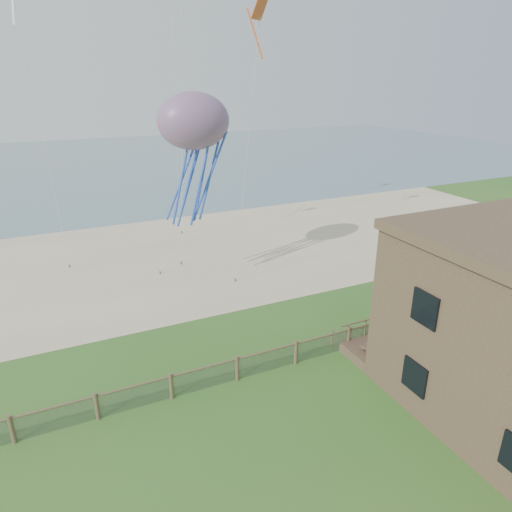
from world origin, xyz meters
name	(u,v)px	position (x,y,z in m)	size (l,w,h in m)	color
ground	(305,479)	(0.00, 0.00, 0.00)	(160.00, 160.00, 0.00)	#2E6322
sand_beach	(155,260)	(0.00, 22.00, 0.00)	(72.00, 20.00, 0.02)	tan
ocean	(89,165)	(0.00, 66.00, 0.00)	(160.00, 68.00, 0.02)	slate
chainlink_fence	(237,369)	(0.00, 6.00, 0.55)	(36.20, 0.20, 1.25)	#493A29
motel_deck	(465,324)	(13.00, 5.00, 0.25)	(15.00, 2.00, 0.50)	brown
picnic_table	(375,348)	(6.90, 5.00, 0.37)	(1.75, 1.32, 0.74)	brown
octopus_kite	(195,157)	(1.74, 16.22, 8.32)	(3.88, 2.74, 7.99)	#D84C22
kite_red	(260,22)	(3.86, 11.87, 15.15)	(1.13, 0.70, 2.36)	#D25725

